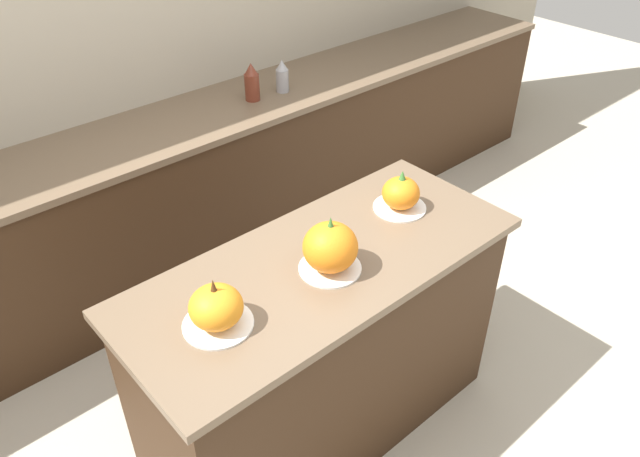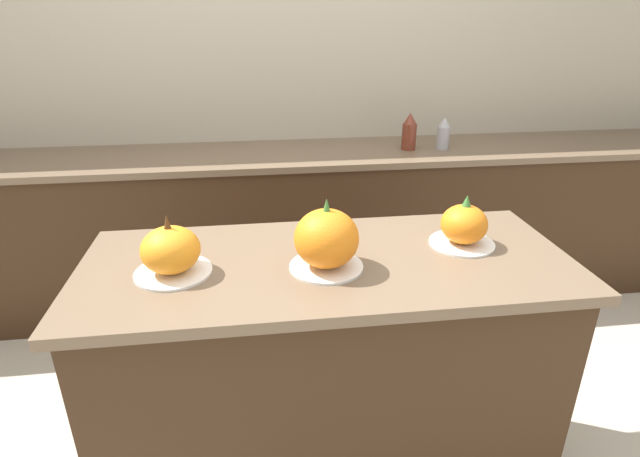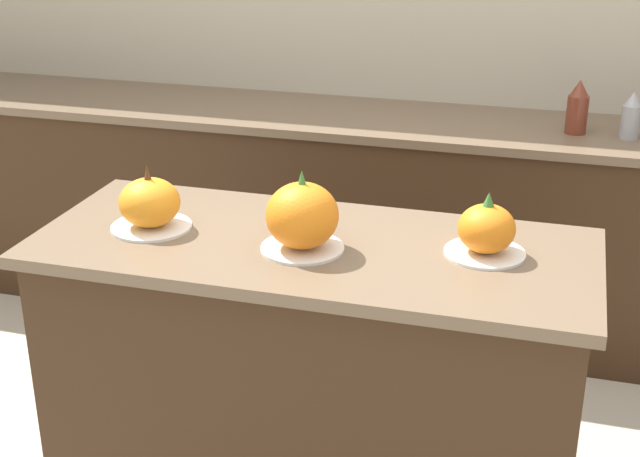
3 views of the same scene
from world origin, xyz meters
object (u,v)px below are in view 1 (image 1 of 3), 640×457
Objects in this scene: pumpkin_cake_right at (401,194)px; bottle_short at (252,83)px; bottle_tall at (282,77)px; pumpkin_cake_left at (216,308)px; pumpkin_cake_center at (330,248)px.

bottle_short reaches higher than pumpkin_cake_right.
bottle_tall is at bearing -4.93° from bottle_short.
bottle_short is (1.13, 1.36, 0.02)m from pumpkin_cake_left.
pumpkin_cake_right is at bearing -99.07° from bottle_short.
bottle_short reaches higher than pumpkin_cake_left.
pumpkin_cake_right is 1.30m from bottle_short.
bottle_short is at bearing 63.92° from pumpkin_cake_center.
bottle_tall is at bearing 72.40° from pumpkin_cake_right.
bottle_tall is at bearing 45.25° from pumpkin_cake_left.
pumpkin_cake_center is (0.46, -0.03, 0.02)m from pumpkin_cake_left.
pumpkin_cake_center is 1.04× the size of pumpkin_cake_right.
pumpkin_cake_center is 0.48m from pumpkin_cake_right.
bottle_tall is 0.20m from bottle_short.
pumpkin_cake_center reaches higher than bottle_short.
pumpkin_cake_right is 1.18× the size of bottle_tall.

